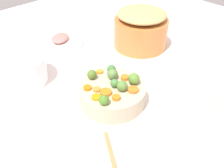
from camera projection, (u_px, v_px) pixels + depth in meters
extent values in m
cube|color=white|center=(125.00, 107.00, 0.93)|extent=(2.40, 2.40, 0.02)
cylinder|color=#B9AC8E|center=(112.00, 94.00, 0.93)|extent=(0.24, 0.24, 0.07)
cylinder|color=#CF773A|center=(140.00, 33.00, 1.24)|extent=(0.26, 0.26, 0.14)
ellipsoid|color=tan|center=(142.00, 14.00, 1.18)|extent=(0.23, 0.23, 0.05)
cylinder|color=orange|center=(116.00, 98.00, 0.85)|extent=(0.04, 0.04, 0.01)
cylinder|color=orange|center=(100.00, 72.00, 0.97)|extent=(0.04, 0.04, 0.01)
cylinder|color=orange|center=(125.00, 78.00, 0.94)|extent=(0.04, 0.04, 0.01)
cylinder|color=orange|center=(106.00, 92.00, 0.87)|extent=(0.06, 0.06, 0.01)
cylinder|color=orange|center=(87.00, 88.00, 0.89)|extent=(0.04, 0.04, 0.01)
cylinder|color=orange|center=(97.00, 89.00, 0.88)|extent=(0.04, 0.04, 0.01)
cylinder|color=orange|center=(133.00, 90.00, 0.88)|extent=(0.05, 0.05, 0.01)
cylinder|color=orange|center=(96.00, 97.00, 0.85)|extent=(0.03, 0.03, 0.01)
sphere|color=#558035|center=(122.00, 86.00, 0.87)|extent=(0.04, 0.04, 0.04)
sphere|color=#4F7026|center=(92.00, 74.00, 0.93)|extent=(0.04, 0.04, 0.04)
sphere|color=#427339|center=(111.00, 69.00, 0.96)|extent=(0.03, 0.03, 0.03)
sphere|color=#497A26|center=(103.00, 99.00, 0.82)|extent=(0.03, 0.03, 0.03)
sphere|color=#467E3D|center=(115.00, 83.00, 0.89)|extent=(0.03, 0.03, 0.03)
sphere|color=#57822F|center=(134.00, 79.00, 0.90)|extent=(0.04, 0.04, 0.04)
sphere|color=#5C8141|center=(112.00, 74.00, 0.93)|extent=(0.04, 0.04, 0.04)
cube|color=#AF7E49|center=(113.00, 159.00, 0.74)|extent=(0.12, 0.19, 0.01)
cylinder|color=white|center=(20.00, 70.00, 1.02)|extent=(0.21, 0.21, 0.11)
cylinder|color=white|center=(60.00, 44.00, 1.29)|extent=(0.23, 0.23, 0.01)
ellipsoid|color=#D1746C|center=(60.00, 38.00, 1.30)|extent=(0.14, 0.14, 0.03)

